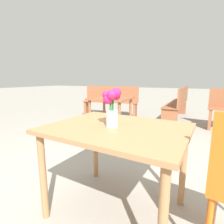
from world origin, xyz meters
name	(u,v)px	position (x,y,z in m)	size (l,w,h in m)	color
ground_plane	(116,210)	(0.00, 0.00, 0.00)	(40.00, 40.00, 0.00)	gray
table_front	(117,138)	(0.00, 0.00, 0.61)	(1.03, 0.84, 0.70)	#9E7047
flower_vase	(112,106)	(-0.03, -0.03, 0.86)	(0.14, 0.15, 0.28)	silver
bench_middle	(179,102)	(0.07, 3.52, 0.48)	(0.39, 1.99, 0.85)	brown
bench_far	(111,101)	(-1.64, 3.09, 0.45)	(1.52, 0.63, 0.85)	brown
table_back	(111,105)	(-0.91, 1.66, 0.58)	(0.70, 0.66, 0.71)	brown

